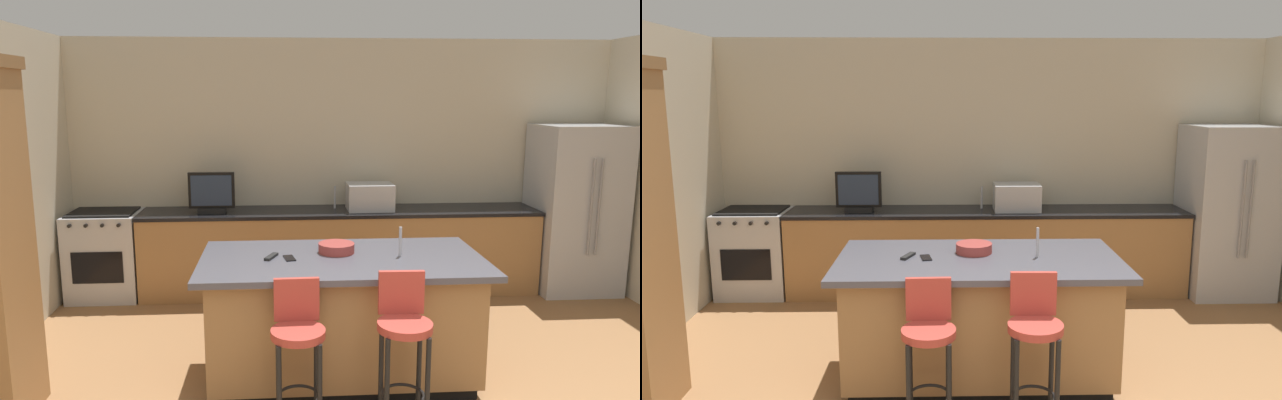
# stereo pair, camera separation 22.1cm
# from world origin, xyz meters

# --- Properties ---
(wall_back) EXTENTS (6.39, 0.12, 2.69)m
(wall_back) POSITION_xyz_m (0.00, 4.21, 1.35)
(wall_back) COLOR beige
(wall_back) RESTS_ON ground_plane
(counter_back) EXTENTS (4.19, 0.62, 0.90)m
(counter_back) POSITION_xyz_m (-0.06, 3.83, 0.45)
(counter_back) COLOR #9E7042
(counter_back) RESTS_ON ground_plane
(kitchen_island) EXTENTS (2.06, 1.07, 0.93)m
(kitchen_island) POSITION_xyz_m (-0.25, 1.91, 0.48)
(kitchen_island) COLOR black
(kitchen_island) RESTS_ON ground_plane
(refrigerator) EXTENTS (0.85, 0.79, 1.79)m
(refrigerator) POSITION_xyz_m (2.46, 3.76, 0.89)
(refrigerator) COLOR #B7BABF
(refrigerator) RESTS_ON ground_plane
(range_oven) EXTENTS (0.72, 0.63, 0.92)m
(range_oven) POSITION_xyz_m (-2.53, 3.83, 0.46)
(range_oven) COLOR #B7BABF
(range_oven) RESTS_ON ground_plane
(microwave) EXTENTS (0.48, 0.36, 0.28)m
(microwave) POSITION_xyz_m (0.25, 3.83, 1.04)
(microwave) COLOR #B7BABF
(microwave) RESTS_ON counter_back
(tv_monitor) EXTENTS (0.47, 0.16, 0.42)m
(tv_monitor) POSITION_xyz_m (-1.40, 3.78, 1.09)
(tv_monitor) COLOR black
(tv_monitor) RESTS_ON counter_back
(sink_faucet_back) EXTENTS (0.02, 0.02, 0.24)m
(sink_faucet_back) POSITION_xyz_m (-0.12, 3.93, 1.02)
(sink_faucet_back) COLOR #B2B2B7
(sink_faucet_back) RESTS_ON counter_back
(sink_faucet_island) EXTENTS (0.02, 0.02, 0.22)m
(sink_faucet_island) POSITION_xyz_m (0.17, 1.91, 1.04)
(sink_faucet_island) COLOR #B2B2B7
(sink_faucet_island) RESTS_ON kitchen_island
(bar_stool_left) EXTENTS (0.34, 0.34, 0.96)m
(bar_stool_left) POSITION_xyz_m (-0.60, 1.24, 0.57)
(bar_stool_left) COLOR #B23D33
(bar_stool_left) RESTS_ON ground_plane
(bar_stool_right) EXTENTS (0.34, 0.34, 1.01)m
(bar_stool_right) POSITION_xyz_m (0.05, 1.18, 0.61)
(bar_stool_right) COLOR #B23D33
(bar_stool_right) RESTS_ON ground_plane
(fruit_bowl) EXTENTS (0.27, 0.27, 0.07)m
(fruit_bowl) POSITION_xyz_m (-0.28, 2.04, 0.97)
(fruit_bowl) COLOR #993833
(fruit_bowl) RESTS_ON kitchen_island
(cell_phone) EXTENTS (0.10, 0.16, 0.01)m
(cell_phone) POSITION_xyz_m (-0.64, 1.90, 0.94)
(cell_phone) COLOR black
(cell_phone) RESTS_ON kitchen_island
(tv_remote) EXTENTS (0.10, 0.17, 0.02)m
(tv_remote) POSITION_xyz_m (-0.77, 1.93, 0.94)
(tv_remote) COLOR black
(tv_remote) RESTS_ON kitchen_island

